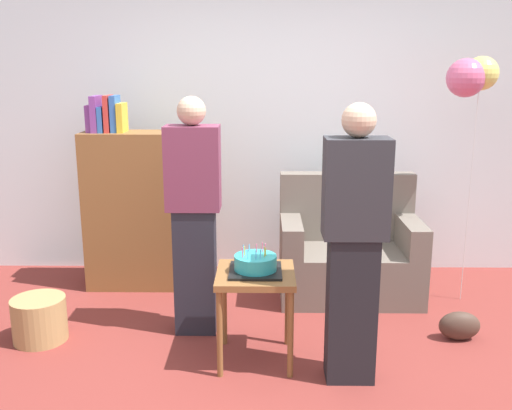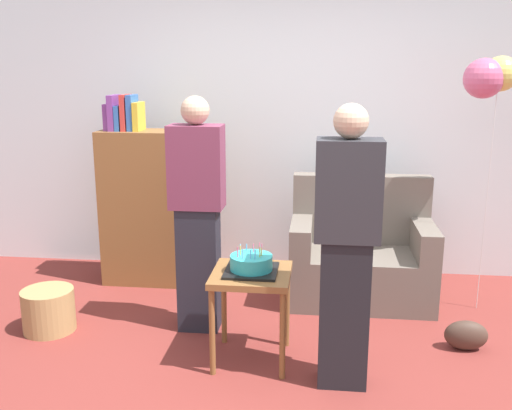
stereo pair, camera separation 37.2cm
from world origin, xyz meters
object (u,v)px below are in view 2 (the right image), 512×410
object	(u,v)px
side_table	(251,285)
person_holding_cake	(346,248)
bookshelf	(150,204)
handbag	(466,335)
balloon_bunch	(491,77)
person_blowing_candles	(198,214)
birthday_cake	(251,264)
couch	(361,256)
wicker_basket	(49,310)

from	to	relation	value
side_table	person_holding_cake	distance (m)	0.69
bookshelf	handbag	size ratio (longest dim) A/B	5.68
balloon_bunch	side_table	bearing A→B (deg)	-146.79
side_table	person_blowing_candles	bearing A→B (deg)	135.20
bookshelf	birthday_cake	distance (m)	1.64
couch	handbag	xyz separation A→B (m)	(0.64, -0.83, -0.24)
couch	wicker_basket	distance (m)	2.38
couch	side_table	world-z (taller)	couch
bookshelf	wicker_basket	world-z (taller)	bookshelf
bookshelf	person_holding_cake	bearing A→B (deg)	-43.39
handbag	balloon_bunch	bearing A→B (deg)	74.75
birthday_cake	wicker_basket	xyz separation A→B (m)	(-1.47, 0.25, -0.49)
person_holding_cake	birthday_cake	bearing A→B (deg)	-30.72
person_holding_cake	handbag	distance (m)	1.21
bookshelf	person_blowing_candles	distance (m)	1.06
handbag	balloon_bunch	world-z (taller)	balloon_bunch
balloon_bunch	bookshelf	bearing A→B (deg)	174.70
person_holding_cake	handbag	world-z (taller)	person_holding_cake
person_holding_cake	wicker_basket	xyz separation A→B (m)	(-2.03, 0.46, -0.68)
wicker_basket	bookshelf	bearing A→B (deg)	66.55
side_table	person_blowing_candles	world-z (taller)	person_blowing_candles
side_table	wicker_basket	bearing A→B (deg)	170.32
birthday_cake	wicker_basket	bearing A→B (deg)	170.32
bookshelf	handbag	distance (m)	2.66
person_holding_cake	couch	bearing A→B (deg)	-107.52
couch	handbag	distance (m)	1.08
bookshelf	person_holding_cake	size ratio (longest dim) A/B	0.98
handbag	birthday_cake	bearing A→B (deg)	-168.18
side_table	balloon_bunch	xyz separation A→B (m)	(1.59, 1.04, 1.24)
person_blowing_candles	person_holding_cake	size ratio (longest dim) A/B	1.00
wicker_basket	balloon_bunch	distance (m)	3.53
side_table	couch	bearing A→B (deg)	56.52
couch	side_table	xyz separation A→B (m)	(-0.74, -1.12, 0.16)
handbag	wicker_basket	bearing A→B (deg)	-179.21
bookshelf	birthday_cake	xyz separation A→B (m)	(1.02, -1.28, -0.04)
couch	birthday_cake	bearing A→B (deg)	-123.48
side_table	person_holding_cake	xyz separation A→B (m)	(0.56, -0.21, 0.33)
birthday_cake	handbag	distance (m)	1.51
birthday_cake	person_blowing_candles	bearing A→B (deg)	135.20
person_holding_cake	handbag	size ratio (longest dim) A/B	5.82
birthday_cake	person_blowing_candles	distance (m)	0.62
couch	wicker_basket	bearing A→B (deg)	-158.55
person_blowing_candles	person_holding_cake	distance (m)	1.17
person_holding_cake	balloon_bunch	distance (m)	1.86
person_blowing_candles	wicker_basket	bearing A→B (deg)	169.23
couch	balloon_bunch	distance (m)	1.64
person_blowing_candles	balloon_bunch	world-z (taller)	balloon_bunch
handbag	person_holding_cake	bearing A→B (deg)	-148.56
bookshelf	side_table	world-z (taller)	bookshelf
person_blowing_candles	person_holding_cake	bearing A→B (deg)	-52.58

